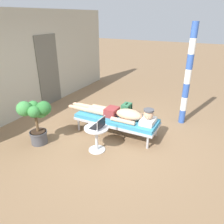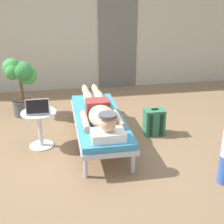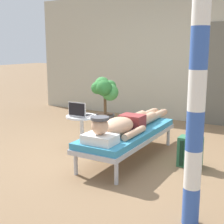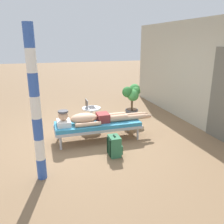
# 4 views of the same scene
# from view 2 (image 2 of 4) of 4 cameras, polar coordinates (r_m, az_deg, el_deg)

# --- Properties ---
(ground_plane) EXTENTS (40.00, 40.00, 0.00)m
(ground_plane) POSITION_cam_2_polar(r_m,az_deg,el_deg) (4.50, -5.33, -6.09)
(ground_plane) COLOR #846647
(house_wall_back) EXTENTS (7.60, 0.20, 2.70)m
(house_wall_back) POSITION_cam_2_polar(r_m,az_deg,el_deg) (6.85, -5.93, 15.42)
(house_wall_back) COLOR #B2AD99
(house_wall_back) RESTS_ON ground
(house_door_panel) EXTENTS (0.84, 0.03, 2.04)m
(house_door_panel) POSITION_cam_2_polar(r_m,az_deg,el_deg) (6.89, 1.05, 12.80)
(house_door_panel) COLOR #625F54
(house_door_panel) RESTS_ON ground
(lounge_chair) EXTENTS (0.68, 1.92, 0.42)m
(lounge_chair) POSITION_cam_2_polar(r_m,az_deg,el_deg) (4.43, -2.37, -1.56)
(lounge_chair) COLOR #B7B7BC
(lounge_chair) RESTS_ON ground
(person_reclining) EXTENTS (0.53, 2.17, 0.33)m
(person_reclining) POSITION_cam_2_polar(r_m,az_deg,el_deg) (4.29, -2.26, 0.16)
(person_reclining) COLOR white
(person_reclining) RESTS_ON lounge_chair
(side_table) EXTENTS (0.48, 0.48, 0.52)m
(side_table) POSITION_cam_2_polar(r_m,az_deg,el_deg) (4.43, -13.08, -1.98)
(side_table) COLOR silver
(side_table) RESTS_ON ground
(laptop) EXTENTS (0.31, 0.24, 0.23)m
(laptop) POSITION_cam_2_polar(r_m,az_deg,el_deg) (4.30, -13.35, 0.50)
(laptop) COLOR silver
(laptop) RESTS_ON side_table
(backpack) EXTENTS (0.30, 0.26, 0.42)m
(backpack) POSITION_cam_2_polar(r_m,az_deg,el_deg) (4.78, 7.67, -1.86)
(backpack) COLOR #33724C
(backpack) RESTS_ON ground
(potted_plant) EXTENTS (0.58, 0.60, 0.99)m
(potted_plant) POSITION_cam_2_polar(r_m,az_deg,el_deg) (5.53, -16.25, 5.55)
(potted_plant) COLOR #4C4C51
(potted_plant) RESTS_ON ground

